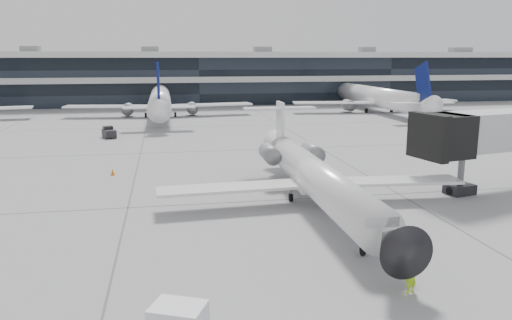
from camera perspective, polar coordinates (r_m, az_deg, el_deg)
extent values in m
plane|color=gray|center=(36.27, 1.56, -4.64)|extent=(220.00, 220.00, 0.00)
cube|color=black|center=(116.38, -6.89, 9.09)|extent=(170.00, 22.00, 10.00)
cylinder|color=white|center=(34.26, 6.95, -2.12)|extent=(2.69, 21.65, 2.43)
cone|color=black|center=(23.46, 15.45, -9.05)|extent=(2.46, 2.55, 2.43)
cone|color=white|center=(45.82, 2.61, 1.82)|extent=(2.35, 2.91, 2.31)
cube|color=white|center=(34.11, -2.99, -3.20)|extent=(10.03, 2.91, 0.20)
cube|color=white|center=(37.28, 15.20, -2.31)|extent=(10.07, 3.15, 0.20)
cylinder|color=slate|center=(40.76, 1.58, 0.72)|extent=(1.39, 3.08, 1.35)
cylinder|color=slate|center=(41.60, 6.46, 0.87)|extent=(1.39, 3.08, 1.35)
cube|color=white|center=(45.01, 2.78, 4.08)|extent=(0.28, 2.35, 4.05)
cube|color=white|center=(45.19, 2.70, 5.95)|extent=(6.50, 1.52, 0.14)
cylinder|color=black|center=(27.11, 12.08, -10.13)|extent=(0.17, 0.51, 0.50)
cylinder|color=black|center=(36.05, 4.00, -4.29)|extent=(0.22, 0.58, 0.58)
cylinder|color=black|center=(36.76, 8.11, -4.06)|extent=(0.22, 0.58, 0.58)
cube|color=black|center=(38.76, 20.76, 2.64)|extent=(3.54, 4.04, 3.07)
cylinder|color=slate|center=(40.60, 22.36, -1.52)|extent=(0.48, 0.48, 3.07)
cube|color=black|center=(40.87, 22.24, -3.09)|extent=(2.26, 1.92, 0.77)
imported|color=#B6F319|center=(23.42, 17.27, -12.34)|extent=(0.76, 0.64, 1.77)
cone|color=orange|center=(45.55, -16.07, -1.34)|extent=(0.36, 0.36, 0.56)
cube|color=orange|center=(45.61, -16.05, -1.66)|extent=(0.42, 0.42, 0.03)
cube|color=black|center=(66.64, -16.43, 2.94)|extent=(2.05, 2.61, 0.94)
cube|color=black|center=(67.05, -16.57, 3.52)|extent=(1.40, 1.27, 0.52)
cylinder|color=black|center=(67.36, -17.06, 2.69)|extent=(0.33, 0.49, 0.46)
cylinder|color=black|center=(67.62, -16.12, 2.78)|extent=(0.33, 0.49, 0.46)
cylinder|color=black|center=(65.76, -16.72, 2.50)|extent=(0.33, 0.49, 0.46)
cylinder|color=black|center=(66.03, -15.75, 2.60)|extent=(0.33, 0.49, 0.46)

